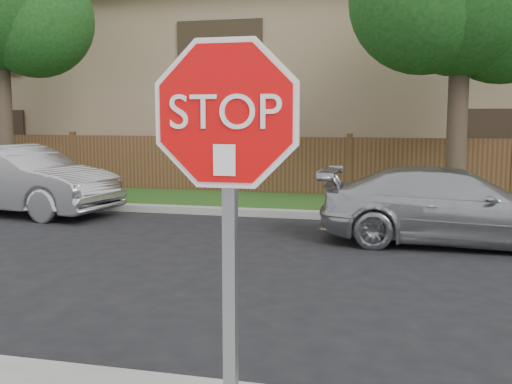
# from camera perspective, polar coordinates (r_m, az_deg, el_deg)

# --- Properties ---
(far_curb) EXTENTS (70.00, 0.30, 0.15)m
(far_curb) POSITION_cam_1_polar(r_m,az_deg,el_deg) (12.65, 7.45, -2.24)
(far_curb) COLOR gray
(far_curb) RESTS_ON ground
(grass_strip) EXTENTS (70.00, 3.00, 0.12)m
(grass_strip) POSITION_cam_1_polar(r_m,az_deg,el_deg) (14.27, 8.21, -1.24)
(grass_strip) COLOR #1E4714
(grass_strip) RESTS_ON ground
(fence) EXTENTS (70.00, 0.12, 1.60)m
(fence) POSITION_cam_1_polar(r_m,az_deg,el_deg) (15.77, 8.85, 2.25)
(fence) COLOR #4E2F1B
(fence) RESTS_ON ground
(apartment_building) EXTENTS (35.20, 9.20, 7.20)m
(apartment_building) POSITION_cam_1_polar(r_m,az_deg,el_deg) (21.34, 10.39, 10.82)
(apartment_building) COLOR #9C8661
(apartment_building) RESTS_ON ground
(stop_sign) EXTENTS (1.01, 0.13, 2.55)m
(stop_sign) POSITION_cam_1_polar(r_m,az_deg,el_deg) (2.91, -2.77, 1.14)
(stop_sign) COLOR gray
(stop_sign) RESTS_ON sidewalk_near
(sedan_left) EXTENTS (4.80, 2.28, 1.52)m
(sedan_left) POSITION_cam_1_polar(r_m,az_deg,el_deg) (14.17, -21.73, 1.11)
(sedan_left) COLOR #ACADB1
(sedan_left) RESTS_ON ground
(sedan_right) EXTENTS (4.44, 1.83, 1.29)m
(sedan_right) POSITION_cam_1_polar(r_m,az_deg,el_deg) (10.56, 18.23, -1.30)
(sedan_right) COLOR #A8AAAF
(sedan_right) RESTS_ON ground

